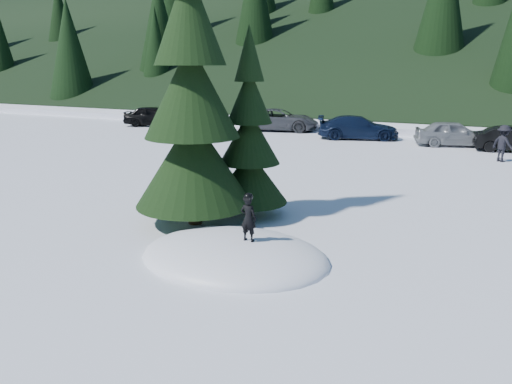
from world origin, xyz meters
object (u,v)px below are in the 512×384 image
at_px(car_1, 201,119).
at_px(car_3, 358,128).
at_px(car_2, 279,120).
at_px(spruce_short, 249,144).
at_px(car_0, 154,116).
at_px(spruce_tall, 192,103).
at_px(child_skier, 248,218).
at_px(car_4, 453,133).
at_px(adult_2, 503,143).

xyz_separation_m(car_1, car_3, (10.54, 0.46, -0.05)).
relative_size(car_2, car_3, 1.11).
height_order(spruce_short, car_0, spruce_short).
bearing_deg(spruce_short, car_2, 110.68).
relative_size(spruce_tall, child_skier, 8.32).
xyz_separation_m(child_skier, car_4, (2.68, 19.38, -0.31)).
relative_size(adult_2, car_4, 0.42).
bearing_deg(car_2, car_0, 85.72).
height_order(adult_2, car_2, adult_2).
xyz_separation_m(spruce_tall, adult_2, (7.65, 13.78, -2.49)).
relative_size(spruce_tall, car_4, 2.15).
bearing_deg(car_2, car_3, -119.04).
distance_m(spruce_short, adult_2, 14.11).
distance_m(car_1, car_2, 5.20).
relative_size(spruce_short, car_0, 1.27).
bearing_deg(spruce_short, car_0, 133.86).
distance_m(child_skier, adult_2, 16.38).
relative_size(car_1, car_4, 1.10).
bearing_deg(spruce_short, car_1, 125.90).
height_order(child_skier, car_4, child_skier).
bearing_deg(spruce_short, child_skier, -63.96).
height_order(child_skier, car_0, child_skier).
xyz_separation_m(child_skier, car_2, (-8.36, 21.22, -0.27)).
bearing_deg(spruce_tall, car_3, 90.22).
height_order(spruce_tall, child_skier, spruce_tall).
xyz_separation_m(adult_2, car_4, (-2.41, 3.81, -0.15)).
distance_m(adult_2, car_0, 22.82).
xyz_separation_m(child_skier, car_0, (-17.37, 19.64, -0.28)).
relative_size(child_skier, car_1, 0.23).
bearing_deg(car_0, spruce_short, -155.84).
bearing_deg(car_3, car_1, 75.54).
bearing_deg(child_skier, spruce_short, -62.26).
distance_m(adult_2, car_4, 4.51).
bearing_deg(car_3, car_0, 73.25).
relative_size(child_skier, car_0, 0.24).
relative_size(child_skier, car_2, 0.20).
relative_size(spruce_tall, car_1, 1.95).
distance_m(adult_2, car_2, 14.59).
bearing_deg(car_3, car_2, 58.19).
bearing_deg(car_4, car_2, 63.54).
distance_m(spruce_tall, car_0, 23.33).
distance_m(spruce_tall, child_skier, 3.89).
bearing_deg(car_4, adult_2, -164.70).
bearing_deg(car_3, spruce_short, 166.73).
distance_m(spruce_tall, car_2, 20.44).
height_order(spruce_tall, car_4, spruce_tall).
relative_size(spruce_short, car_1, 1.22).
xyz_separation_m(spruce_short, car_1, (-11.61, 16.04, -1.38)).
height_order(adult_2, car_1, adult_2).
relative_size(child_skier, adult_2, 0.62).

